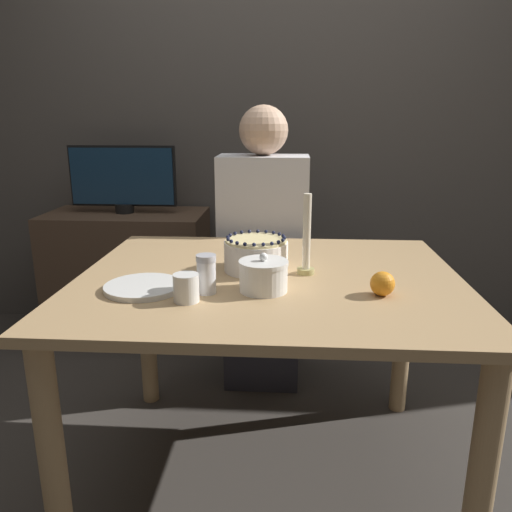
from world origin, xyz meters
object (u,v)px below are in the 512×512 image
object	(u,v)px
cake	(256,255)
tv_monitor	(123,178)
candle	(306,242)
sugar_shaker	(206,274)
sugar_bowl	(263,276)
person_man_blue_shirt	(263,265)

from	to	relation	value
cake	tv_monitor	size ratio (longest dim) A/B	0.36
cake	candle	world-z (taller)	candle
sugar_shaker	candle	distance (m)	0.36
cake	sugar_bowl	bearing A→B (deg)	-80.05
cake	tv_monitor	distance (m)	1.34
sugar_shaker	person_man_blue_shirt	size ratio (longest dim) A/B	0.09
sugar_shaker	tv_monitor	xyz separation A→B (m)	(-0.67, 1.31, 0.11)
tv_monitor	candle	bearing A→B (deg)	-49.08
person_man_blue_shirt	tv_monitor	xyz separation A→B (m)	(-0.78, 0.43, 0.35)
sugar_bowl	candle	xyz separation A→B (m)	(0.13, 0.17, 0.06)
sugar_bowl	sugar_shaker	size ratio (longest dim) A/B	1.27
cake	person_man_blue_shirt	size ratio (longest dim) A/B	0.16
sugar_bowl	person_man_blue_shirt	xyz separation A→B (m)	(-0.05, 0.85, -0.23)
candle	tv_monitor	bearing A→B (deg)	130.92
candle	sugar_shaker	bearing A→B (deg)	-144.99
sugar_bowl	tv_monitor	distance (m)	1.53
candle	tv_monitor	size ratio (longest dim) A/B	0.45
cake	candle	distance (m)	0.17
candle	person_man_blue_shirt	xyz separation A→B (m)	(-0.17, 0.68, -0.28)
sugar_bowl	tv_monitor	size ratio (longest dim) A/B	0.25
sugar_bowl	candle	distance (m)	0.22
cake	person_man_blue_shirt	world-z (taller)	person_man_blue_shirt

